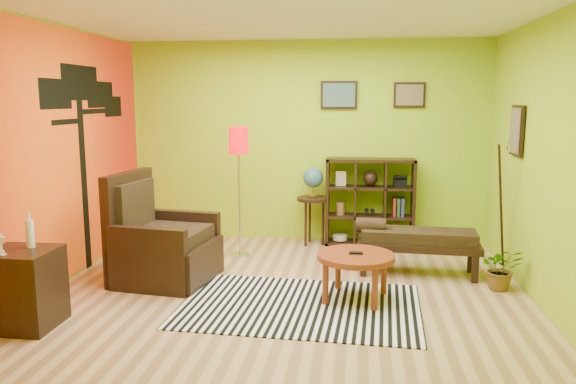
# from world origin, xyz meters

# --- Properties ---
(ground) EXTENTS (5.00, 5.00, 0.00)m
(ground) POSITION_xyz_m (0.00, 0.00, 0.00)
(ground) COLOR tan
(ground) RESTS_ON ground
(room_shell) EXTENTS (5.04, 4.54, 2.82)m
(room_shell) POSITION_xyz_m (-0.09, 0.01, 1.80)
(room_shell) COLOR #9DC91B
(room_shell) RESTS_ON ground
(zebra_rug) EXTENTS (2.39, 1.69, 0.01)m
(zebra_rug) POSITION_xyz_m (0.19, -0.42, 0.01)
(zebra_rug) COLOR white
(zebra_rug) RESTS_ON ground
(coffee_table) EXTENTS (0.77, 0.77, 0.50)m
(coffee_table) POSITION_xyz_m (0.72, -0.17, 0.41)
(coffee_table) COLOR maroon
(coffee_table) RESTS_ON ground
(armchair) EXTENTS (1.11, 1.11, 1.20)m
(armchair) POSITION_xyz_m (-1.44, 0.22, 0.36)
(armchair) COLOR black
(armchair) RESTS_ON ground
(side_cabinet) EXTENTS (0.59, 0.54, 1.01)m
(side_cabinet) POSITION_xyz_m (-2.20, -1.20, 0.35)
(side_cabinet) COLOR black
(side_cabinet) RESTS_ON ground
(floor_lamp) EXTENTS (0.25, 0.25, 1.65)m
(floor_lamp) POSITION_xyz_m (-0.76, 1.27, 1.34)
(floor_lamp) COLOR silver
(floor_lamp) RESTS_ON ground
(globe_table) EXTENTS (0.44, 0.44, 1.08)m
(globe_table) POSITION_xyz_m (0.12, 1.95, 0.82)
(globe_table) COLOR black
(globe_table) RESTS_ON ground
(cube_shelf) EXTENTS (1.20, 0.35, 1.20)m
(cube_shelf) POSITION_xyz_m (0.91, 2.03, 0.60)
(cube_shelf) COLOR black
(cube_shelf) RESTS_ON ground
(bench) EXTENTS (1.42, 0.58, 0.64)m
(bench) POSITION_xyz_m (1.39, 0.77, 0.41)
(bench) COLOR black
(bench) RESTS_ON ground
(potted_plant) EXTENTS (0.43, 0.47, 0.36)m
(potted_plant) POSITION_xyz_m (2.25, 0.33, 0.18)
(potted_plant) COLOR #26661E
(potted_plant) RESTS_ON ground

